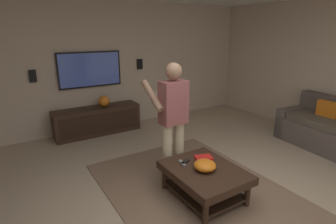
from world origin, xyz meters
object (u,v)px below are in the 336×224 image
(media_console, at_px, (98,121))
(remote_white, at_px, (206,165))
(person_standing, at_px, (173,115))
(bowl, at_px, (205,165))
(book, at_px, (204,158))
(vase_round, at_px, (104,101))
(coffee_table, at_px, (204,176))
(wall_speaker_left, at_px, (140,64))
(remote_grey, at_px, (182,163))
(tv, at_px, (90,69))
(remote_black, at_px, (185,162))
(wall_speaker_right, at_px, (33,76))

(media_console, relative_size, remote_white, 11.33)
(person_standing, relative_size, bowl, 6.03)
(person_standing, bearing_deg, bowl, -177.88)
(book, xyz_separation_m, vase_round, (2.69, 0.42, 0.24))
(bowl, bearing_deg, coffee_table, -36.18)
(media_console, bearing_deg, coffee_table, 8.59)
(remote_white, xyz_separation_m, wall_speaker_left, (3.08, -0.60, 0.91))
(remote_grey, bearing_deg, vase_round, 10.20)
(tv, bearing_deg, book, 11.35)
(media_console, distance_m, person_standing, 2.37)
(coffee_table, bearing_deg, vase_round, 5.32)
(remote_white, height_order, vase_round, vase_round)
(bowl, distance_m, remote_black, 0.30)
(coffee_table, distance_m, remote_grey, 0.32)
(person_standing, xyz_separation_m, remote_white, (-0.58, -0.13, -0.52))
(wall_speaker_left, xyz_separation_m, wall_speaker_right, (0.00, 2.15, -0.08))
(coffee_table, bearing_deg, bowl, 143.82)
(person_standing, height_order, remote_grey, person_standing)
(tv, height_order, person_standing, person_standing)
(vase_round, bearing_deg, media_console, 94.22)
(coffee_table, height_order, wall_speaker_left, wall_speaker_left)
(person_standing, distance_m, book, 0.70)
(bowl, xyz_separation_m, book, (0.23, -0.17, -0.04))
(remote_black, distance_m, wall_speaker_right, 3.29)
(book, bearing_deg, coffee_table, -107.56)
(media_console, xyz_separation_m, wall_speaker_left, (0.25, -1.11, 1.05))
(bowl, bearing_deg, person_standing, 3.81)
(tv, height_order, wall_speaker_left, tv)
(coffee_table, relative_size, remote_black, 6.67)
(coffee_table, bearing_deg, remote_grey, 34.00)
(remote_white, height_order, remote_black, same)
(tv, bearing_deg, media_console, 0.00)
(vase_round, distance_m, wall_speaker_right, 1.36)
(remote_grey, xyz_separation_m, wall_speaker_left, (2.89, -0.84, 0.91))
(coffee_table, bearing_deg, wall_speaker_right, 25.28)
(coffee_table, height_order, remote_black, remote_black)
(remote_black, distance_m, book, 0.27)
(wall_speaker_left, bearing_deg, bowl, 167.60)
(remote_grey, distance_m, book, 0.32)
(bowl, height_order, remote_white, bowl)
(media_console, bearing_deg, remote_grey, 5.83)
(tv, distance_m, wall_speaker_right, 1.05)
(media_console, distance_m, tv, 1.04)
(coffee_table, bearing_deg, remote_black, 24.65)
(media_console, height_order, wall_speaker_right, wall_speaker_right)
(media_console, height_order, wall_speaker_left, wall_speaker_left)
(remote_white, xyz_separation_m, book, (0.15, -0.08, 0.01))
(bowl, xyz_separation_m, wall_speaker_right, (3.16, 1.46, 0.78))
(media_console, distance_m, remote_white, 2.88)
(tv, distance_m, remote_white, 3.23)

